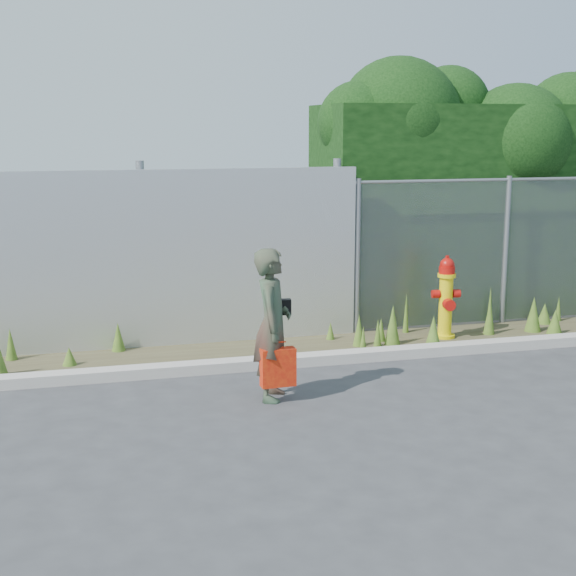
# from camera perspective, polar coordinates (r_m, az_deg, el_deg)

# --- Properties ---
(ground) EXTENTS (80.00, 80.00, 0.00)m
(ground) POSITION_cam_1_polar(r_m,az_deg,el_deg) (7.68, 4.86, -9.25)
(ground) COLOR #363739
(ground) RESTS_ON ground
(curb) EXTENTS (16.00, 0.22, 0.12)m
(curb) POSITION_cam_1_polar(r_m,az_deg,el_deg) (9.29, 1.17, -5.12)
(curb) COLOR #ACA49C
(curb) RESTS_ON ground
(weed_strip) EXTENTS (16.00, 1.21, 0.54)m
(weed_strip) POSITION_cam_1_polar(r_m,az_deg,el_deg) (10.03, 4.33, -3.42)
(weed_strip) COLOR #453E27
(weed_strip) RESTS_ON ground
(corrugated_fence) EXTENTS (8.50, 0.21, 2.30)m
(corrugated_fence) POSITION_cam_1_polar(r_m,az_deg,el_deg) (9.94, -19.13, 1.52)
(corrugated_fence) COLOR silver
(corrugated_fence) RESTS_ON ground
(chainlink_fence) EXTENTS (6.50, 0.07, 2.05)m
(chainlink_fence) POSITION_cam_1_polar(r_m,az_deg,el_deg) (11.95, 19.58, 2.72)
(chainlink_fence) COLOR gray
(chainlink_fence) RESTS_ON ground
(hedge) EXTENTS (7.40, 1.99, 3.67)m
(hedge) POSITION_cam_1_polar(r_m,az_deg,el_deg) (12.74, 17.74, 7.83)
(hedge) COLOR black
(hedge) RESTS_ON ground
(fire_hydrant) EXTENTS (0.37, 0.33, 1.09)m
(fire_hydrant) POSITION_cam_1_polar(r_m,az_deg,el_deg) (10.48, 11.17, -0.77)
(fire_hydrant) COLOR yellow
(fire_hydrant) RESTS_ON ground
(woman) EXTENTS (0.54, 0.65, 1.54)m
(woman) POSITION_cam_1_polar(r_m,az_deg,el_deg) (7.99, -1.11, -2.61)
(woman) COLOR #116B45
(woman) RESTS_ON ground
(red_tote_bag) EXTENTS (0.35, 0.13, 0.45)m
(red_tote_bag) POSITION_cam_1_polar(r_m,az_deg,el_deg) (7.97, -0.71, -5.66)
(red_tote_bag) COLOR #B7120A
(black_shoulder_bag) EXTENTS (0.21, 0.09, 0.16)m
(black_shoulder_bag) POSITION_cam_1_polar(r_m,az_deg,el_deg) (8.09, -0.54, -1.36)
(black_shoulder_bag) COLOR black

